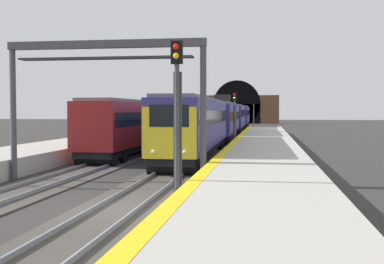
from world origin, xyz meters
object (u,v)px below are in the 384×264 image
(railway_signal_mid, at_px, (235,114))
(railway_signal_near, at_px, (177,112))
(train_main_approaching, at_px, (229,118))
(train_adjacent_platform, at_px, (166,121))
(railway_signal_far, at_px, (254,112))
(overhead_signal_gantry, at_px, (105,73))

(railway_signal_mid, bearing_deg, railway_signal_near, 0.00)
(train_main_approaching, bearing_deg, train_adjacent_platform, -16.59)
(railway_signal_mid, relative_size, railway_signal_far, 1.03)
(railway_signal_mid, height_order, railway_signal_far, railway_signal_mid)
(railway_signal_far, distance_m, overhead_signal_gantry, 96.12)
(train_adjacent_platform, bearing_deg, overhead_signal_gantry, -173.18)
(overhead_signal_gantry, bearing_deg, train_main_approaching, -3.28)
(railway_signal_near, bearing_deg, railway_signal_far, -180.00)
(railway_signal_far, bearing_deg, overhead_signal_gantry, -2.58)
(train_main_approaching, xyz_separation_m, railway_signal_mid, (-18.37, -1.86, 0.56))
(railway_signal_mid, xyz_separation_m, overhead_signal_gantry, (-24.50, 4.32, 2.06))
(train_adjacent_platform, relative_size, railway_signal_mid, 8.19)
(train_adjacent_platform, height_order, overhead_signal_gantry, overhead_signal_gantry)
(train_adjacent_platform, distance_m, overhead_signal_gantry, 25.81)
(train_main_approaching, height_order, train_adjacent_platform, train_main_approaching)
(railway_signal_mid, bearing_deg, train_adjacent_platform, -98.81)
(train_adjacent_platform, distance_m, railway_signal_mid, 6.89)
(railway_signal_far, bearing_deg, train_adjacent_platform, -5.50)
(train_adjacent_platform, bearing_deg, railway_signal_mid, -97.49)
(train_main_approaching, relative_size, railway_signal_far, 17.05)
(train_main_approaching, relative_size, train_adjacent_platform, 2.03)
(train_main_approaching, relative_size, overhead_signal_gantry, 8.90)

